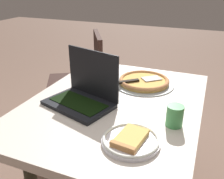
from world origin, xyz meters
name	(u,v)px	position (x,y,z in m)	size (l,w,h in m)	color
dining_table	(115,117)	(0.00, 0.00, 0.62)	(1.07, 0.83, 0.71)	beige
laptop	(84,92)	(-0.08, 0.13, 0.77)	(0.30, 0.37, 0.25)	black
pizza_plate	(131,140)	(-0.30, -0.18, 0.73)	(0.22, 0.22, 0.04)	silver
pizza_tray	(144,81)	(0.26, -0.08, 0.73)	(0.35, 0.35, 0.04)	#9FAAAD
table_knife	(90,68)	(0.37, 0.33, 0.72)	(0.10, 0.23, 0.01)	silver
drink_cup	(175,116)	(-0.12, -0.31, 0.76)	(0.07, 0.07, 0.09)	#429852
chair_far	(84,77)	(0.69, 0.56, 0.50)	(0.62, 0.62, 0.87)	black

